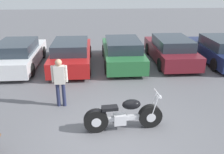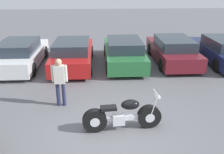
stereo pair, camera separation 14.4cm
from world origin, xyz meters
TOP-DOWN VIEW (x-y plane):
  - ground_plane at (0.00, 0.00)m, footprint 60.00×60.00m
  - motorcycle at (0.24, 0.21)m, footprint 2.23×0.62m
  - parked_car_white at (-4.08, 5.84)m, footprint 1.87×4.46m
  - parked_car_red at (-1.60, 5.78)m, footprint 1.87×4.46m
  - parked_car_green at (0.88, 5.93)m, footprint 1.87×4.46m
  - parked_car_maroon at (3.35, 6.12)m, footprint 1.87×4.46m
  - parked_car_navy at (5.83, 5.92)m, footprint 1.87×4.46m
  - person_standing at (-1.64, 1.74)m, footprint 0.52×0.22m

SIDE VIEW (x-z plane):
  - ground_plane at x=0.00m, z-range 0.00..0.00m
  - motorcycle at x=0.24m, z-range -0.10..0.95m
  - parked_car_white at x=-4.08m, z-range -0.03..1.26m
  - parked_car_red at x=-1.60m, z-range -0.03..1.26m
  - parked_car_green at x=0.88m, z-range -0.03..1.26m
  - parked_car_maroon at x=3.35m, z-range -0.03..1.26m
  - parked_car_navy at x=5.83m, z-range -0.03..1.26m
  - person_standing at x=-1.64m, z-range 0.15..1.79m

